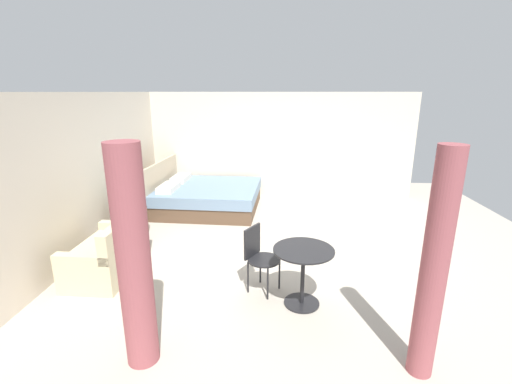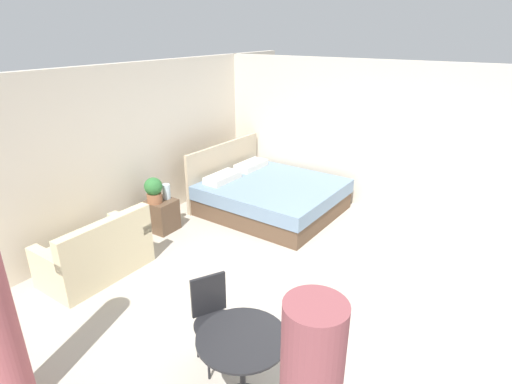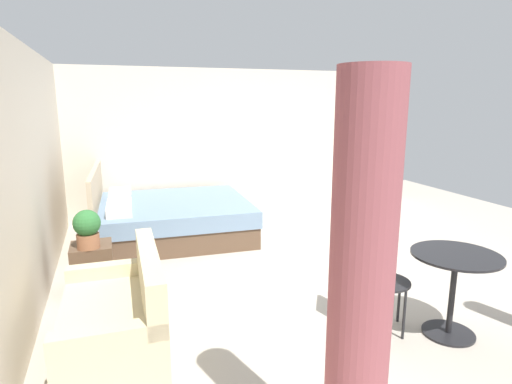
% 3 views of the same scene
% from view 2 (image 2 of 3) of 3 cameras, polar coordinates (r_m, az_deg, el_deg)
% --- Properties ---
extents(ground_plane, '(8.99, 9.39, 0.02)m').
position_cam_2_polar(ground_plane, '(5.10, 7.13, -14.09)').
color(ground_plane, '#B2A899').
extents(wall_back, '(8.99, 0.12, 2.53)m').
position_cam_2_polar(wall_back, '(6.42, -18.90, 5.29)').
color(wall_back, beige).
rests_on(wall_back, ground).
extents(wall_right, '(0.12, 6.39, 2.53)m').
position_cam_2_polar(wall_right, '(7.18, 18.33, 7.06)').
color(wall_right, beige).
rests_on(wall_right, ground).
extents(bed, '(2.05, 2.26, 1.06)m').
position_cam_2_polar(bed, '(7.06, 1.87, -0.42)').
color(bed, brown).
rests_on(bed, ground).
extents(couch, '(1.31, 0.78, 0.84)m').
position_cam_2_polar(couch, '(5.64, -21.51, -8.19)').
color(couch, beige).
rests_on(couch, ground).
extents(nightstand, '(0.41, 0.42, 0.50)m').
position_cam_2_polar(nightstand, '(6.57, -13.14, -3.20)').
color(nightstand, brown).
rests_on(nightstand, ground).
extents(potted_plant, '(0.27, 0.27, 0.40)m').
position_cam_2_polar(potted_plant, '(6.34, -14.23, 0.34)').
color(potted_plant, '#935B3D').
rests_on(potted_plant, nightstand).
extents(vase, '(0.12, 0.12, 0.24)m').
position_cam_2_polar(vase, '(6.48, -12.50, 0.08)').
color(vase, silver).
rests_on(vase, nightstand).
extents(balcony_table, '(0.73, 0.73, 0.74)m').
position_cam_2_polar(balcony_table, '(3.52, -1.92, -22.43)').
color(balcony_table, black).
rests_on(balcony_table, ground).
extents(cafe_chair_near_window, '(0.58, 0.58, 0.87)m').
position_cam_2_polar(cafe_chair_near_window, '(3.96, -6.09, -16.52)').
color(cafe_chair_near_window, black).
rests_on(cafe_chair_near_window, ground).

